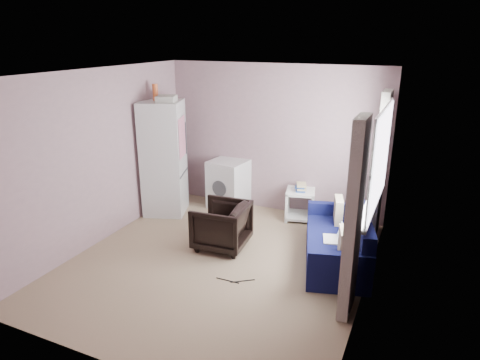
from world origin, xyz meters
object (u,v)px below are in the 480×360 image
at_px(armchair, 221,223).
at_px(washing_machine, 229,183).
at_px(fridge, 164,158).
at_px(side_table, 300,202).
at_px(sofa, 340,243).

bearing_deg(armchair, washing_machine, -162.95).
relative_size(fridge, side_table, 3.49).
xyz_separation_m(armchair, fridge, (-1.46, 0.78, 0.61)).
distance_m(armchair, washing_machine, 1.55).
xyz_separation_m(armchair, washing_machine, (-0.57, 1.44, 0.08)).
distance_m(washing_machine, sofa, 2.51).
distance_m(fridge, washing_machine, 1.23).
height_order(armchair, washing_machine, washing_machine).
xyz_separation_m(side_table, sofa, (0.90, -1.16, -0.02)).
bearing_deg(sofa, armchair, 173.67).
distance_m(side_table, sofa, 1.47).
relative_size(fridge, washing_machine, 2.56).
bearing_deg(side_table, sofa, -52.19).
height_order(armchair, fridge, fridge).
xyz_separation_m(fridge, side_table, (2.21, 0.63, -0.68)).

